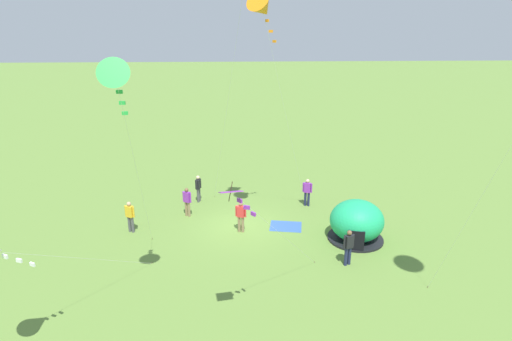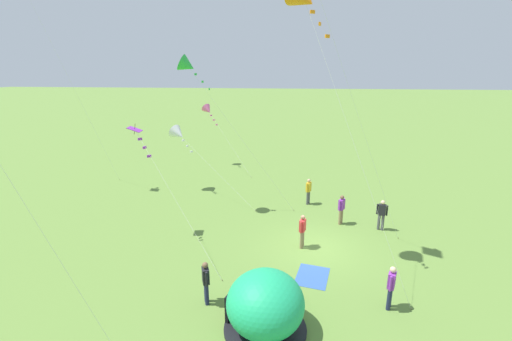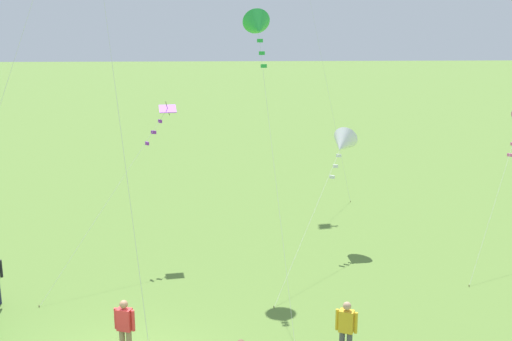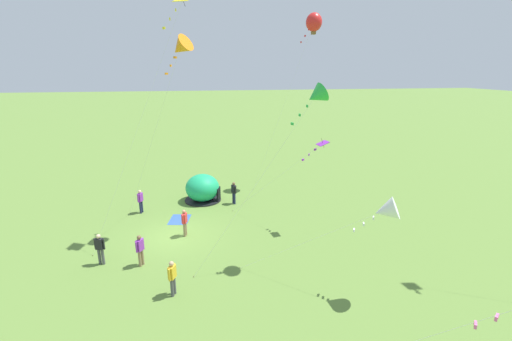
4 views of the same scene
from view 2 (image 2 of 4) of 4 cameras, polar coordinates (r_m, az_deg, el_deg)
ground_plane at (r=17.51m, az=9.50°, el=-12.66°), size 300.00×300.00×0.00m
popup_tent at (r=12.15m, az=1.53°, el=-21.42°), size 2.81×2.81×2.10m
picnic_blanket at (r=15.43m, az=9.36°, el=-16.99°), size 1.92×1.60×0.01m
person_with_toddler at (r=13.41m, az=-8.35°, el=-17.69°), size 0.55×0.37×1.72m
person_far_back at (r=17.08m, az=7.74°, el=-9.72°), size 0.56×0.35×1.72m
person_watching_sky at (r=19.98m, az=14.05°, el=-6.09°), size 0.51×0.41×1.72m
person_center_field at (r=13.93m, az=21.58°, el=-17.37°), size 0.55×0.37×1.72m
person_strolling at (r=22.45m, az=8.74°, el=-3.24°), size 0.54×0.38×1.72m
person_near_tent at (r=19.89m, az=20.22°, el=-6.74°), size 0.35×0.56×1.72m
kite_pink at (r=31.03m, az=-8.01°, el=9.93°), size 4.11×5.04×5.58m
kite_purple at (r=17.76m, az=-18.91°, el=5.27°), size 4.19×5.47×5.92m
kite_green at (r=20.23m, az=-11.32°, el=16.77°), size 1.23×6.77×9.29m
kite_white at (r=24.60m, az=-12.79°, el=5.94°), size 3.97×6.63×4.78m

